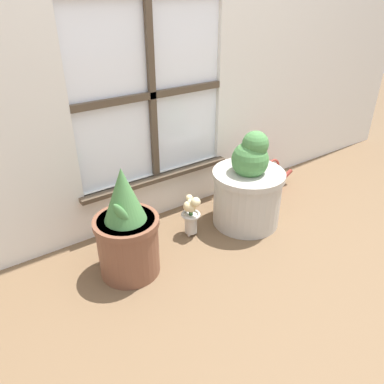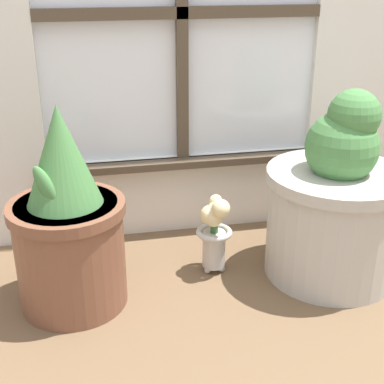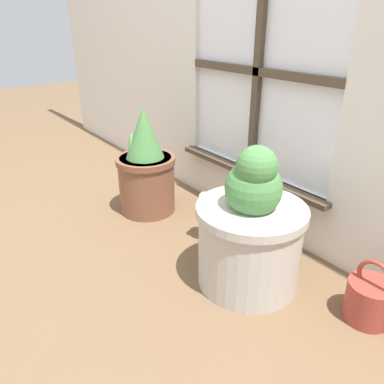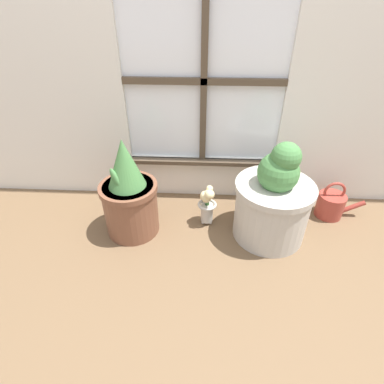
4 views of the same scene
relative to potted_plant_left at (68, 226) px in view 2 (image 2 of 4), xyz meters
The scene contains 4 objects.
ground_plane 0.48m from the potted_plant_left, 26.56° to the right, with size 10.00×10.00×0.00m, color brown.
potted_plant_left is the anchor object (origin of this frame).
potted_plant_right 0.76m from the potted_plant_left, ahead, with size 0.41×0.41×0.56m.
flower_vase 0.43m from the potted_plant_left, 10.39° to the left, with size 0.11×0.11×0.25m.
Camera 2 is at (-0.31, -1.10, 0.87)m, focal length 50.00 mm.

